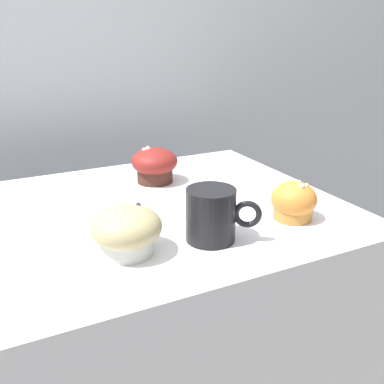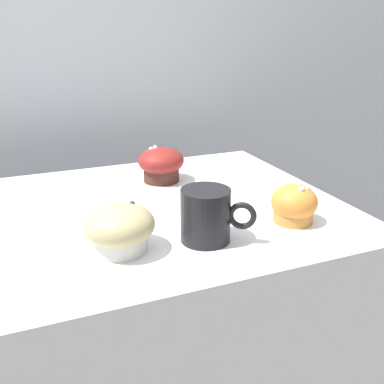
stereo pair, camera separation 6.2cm
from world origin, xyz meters
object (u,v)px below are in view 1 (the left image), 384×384
muffin_back_left (294,202)px  muffin_back_right (126,231)px  muffin_front_center (155,165)px  coffee_cup (212,214)px

muffin_back_left → muffin_back_right: 0.33m
muffin_front_center → coffee_cup: 0.33m
muffin_back_left → muffin_front_center: bearing=115.7°
muffin_back_left → coffee_cup: bearing=-177.0°
muffin_back_left → coffee_cup: size_ratio=0.74×
muffin_front_center → coffee_cup: coffee_cup is taller
muffin_back_left → muffin_back_right: size_ratio=0.75×
muffin_back_left → coffee_cup: 0.19m
muffin_back_right → muffin_back_left: bearing=-1.8°
muffin_front_center → coffee_cup: size_ratio=0.92×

